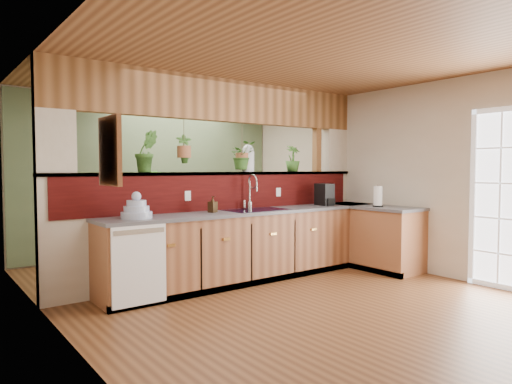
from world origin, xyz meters
TOP-DOWN VIEW (x-y plane):
  - ground at (0.00, 0.00)m, footprint 4.60×7.00m
  - ceiling at (0.00, 0.00)m, footprint 4.60×7.00m
  - wall_back at (0.00, 3.50)m, footprint 4.60×0.02m
  - wall_left at (-2.30, 0.00)m, footprint 0.02×7.00m
  - wall_right at (2.30, 0.00)m, footprint 0.02×7.00m
  - pass_through_partition at (0.03, 1.35)m, footprint 4.60×0.21m
  - pass_through_ledge at (0.00, 1.35)m, footprint 4.60×0.21m
  - header_beam at (0.00, 1.35)m, footprint 4.60×0.15m
  - sage_backwall at (0.00, 3.48)m, footprint 4.55×0.02m
  - countertop at (0.84, 0.87)m, footprint 4.14×1.52m
  - dishwasher at (-1.48, 0.66)m, footprint 0.58×0.03m
  - navy_sink at (0.25, 0.98)m, footprint 0.82×0.50m
  - framed_print at (-2.27, -0.80)m, footprint 0.04×0.35m
  - faucet at (0.28, 1.13)m, footprint 0.20×0.20m
  - dish_stack at (-1.39, 0.94)m, footprint 0.33×0.33m
  - soap_dispenser at (-0.38, 1.02)m, footprint 0.11×0.12m
  - coffee_maker at (1.47, 0.94)m, footprint 0.17×0.28m
  - paper_towel at (1.90, 0.33)m, footprint 0.14×0.14m
  - glass_jar at (0.39, 1.35)m, footprint 0.17×0.17m
  - ledge_plant_left at (-1.09, 1.35)m, footprint 0.30×0.25m
  - ledge_plant_right at (1.20, 1.35)m, footprint 0.23×0.23m
  - hanging_plant_a at (-0.59, 1.35)m, footprint 0.23×0.19m
  - hanging_plant_b at (0.29, 1.35)m, footprint 0.40×0.36m
  - shelving_console at (-0.53, 3.25)m, footprint 1.50×0.69m
  - shelf_plant_a at (-0.90, 3.25)m, footprint 0.24×0.18m
  - shelf_plant_b at (-0.12, 3.25)m, footprint 0.27×0.27m
  - floor_plant at (0.45, 2.30)m, footprint 0.70×0.62m

SIDE VIEW (x-z plane):
  - ground at x=0.00m, z-range -0.01..0.01m
  - floor_plant at x=0.45m, z-range 0.00..0.74m
  - countertop at x=0.84m, z-range 0.00..0.90m
  - dishwasher at x=-1.48m, z-range 0.05..0.87m
  - shelving_console at x=-0.53m, z-range 0.02..0.98m
  - navy_sink at x=0.25m, z-range 0.73..0.91m
  - dish_stack at x=-1.39m, z-range 0.85..1.13m
  - soap_dispenser at x=-0.38m, z-range 0.90..1.10m
  - paper_towel at x=1.90m, z-range 0.89..1.19m
  - coffee_maker at x=1.47m, z-range 0.89..1.20m
  - faucet at x=0.28m, z-range 0.92..1.38m
  - shelf_plant_a at x=-0.90m, z-range 0.98..1.39m
  - pass_through_partition at x=0.03m, z-range -0.11..2.49m
  - shelf_plant_b at x=-0.12m, z-range 0.98..1.41m
  - wall_back at x=0.00m, z-range 0.00..2.60m
  - wall_left at x=-2.30m, z-range 0.00..2.60m
  - wall_right at x=2.30m, z-range 0.00..2.60m
  - sage_backwall at x=0.00m, z-range 0.02..2.58m
  - pass_through_ledge at x=0.00m, z-range 1.35..1.39m
  - framed_print at x=-2.27m, z-range 1.32..1.78m
  - glass_jar at x=0.39m, z-range 1.39..1.76m
  - ledge_plant_right at x=1.20m, z-range 1.39..1.78m
  - ledge_plant_left at x=-1.09m, z-range 1.39..1.88m
  - hanging_plant_b at x=0.29m, z-range 1.50..2.05m
  - hanging_plant_a at x=-0.59m, z-range 1.55..2.04m
  - header_beam at x=0.00m, z-range 2.05..2.60m
  - ceiling at x=0.00m, z-range 2.60..2.60m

